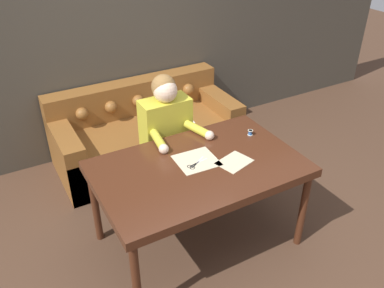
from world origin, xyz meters
The scene contains 9 objects.
ground_plane centered at (0.00, 0.00, 0.00)m, with size 16.00×16.00×0.00m, color #4C3323.
wall_back centered at (0.00, 1.88, 1.30)m, with size 8.00×0.06×2.60m.
dining_table centered at (0.11, 0.03, 0.71)m, with size 1.56×0.99×0.78m.
couch centered at (0.26, 1.43, 0.29)m, with size 1.93×0.88×0.81m.
person centered at (0.16, 0.69, 0.64)m, with size 0.50×0.57×1.25m.
pattern_paper_main centered at (0.12, 0.09, 0.78)m, with size 0.32×0.31×0.00m.
pattern_paper_offcut centered at (0.36, -0.07, 0.78)m, with size 0.30×0.26×0.00m.
scissors centered at (0.08, 0.05, 0.78)m, with size 0.19×0.12×0.01m.
thread_spool centered at (0.71, 0.21, 0.80)m, with size 0.04×0.04×0.05m.
Camera 1 is at (-1.16, -2.14, 2.53)m, focal length 38.00 mm.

